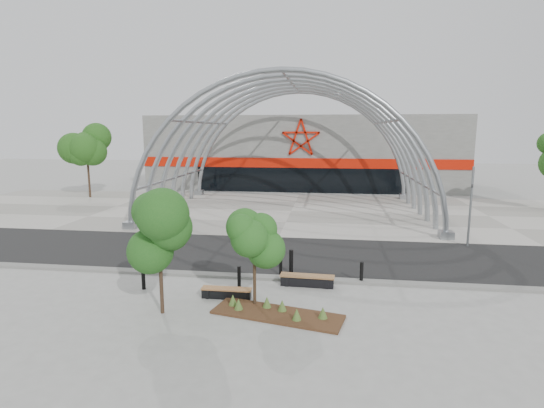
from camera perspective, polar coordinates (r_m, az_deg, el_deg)
The scene contains 18 objects.
ground at distance 19.25m, azimuth -1.63°, elevation -9.70°, with size 140.00×140.00×0.00m, color gray.
road at distance 22.53m, azimuth -0.17°, elevation -6.72°, with size 140.00×7.00×0.02m, color black.
forecourt at distance 34.13m, azimuth 2.60°, elevation -0.97°, with size 60.00×17.00×0.04m, color gray.
kerb at distance 18.99m, azimuth -1.75°, elevation -9.78°, with size 60.00×0.50×0.12m, color slate.
arena_building at distance 51.48m, azimuth 4.46°, elevation 7.14°, with size 34.00×15.24×8.00m.
vault_canopy at distance 34.13m, azimuth 2.60°, elevation -0.98°, with size 20.80×15.80×20.36m.
planting_bed at distance 15.47m, azimuth 0.52°, elevation -14.29°, with size 4.82×2.42×0.49m.
signal_pole at distance 25.90m, azimuth 25.15°, elevation -0.16°, with size 0.23×0.64×4.50m.
street_tree_0 at distance 15.22m, azimuth -14.98°, elevation -3.67°, with size 1.82×1.82×4.14m.
street_tree_1 at distance 15.44m, azimuth -2.40°, elevation -4.92°, with size 1.48×1.48×3.49m.
bench_0 at distance 16.94m, azimuth -6.13°, elevation -11.84°, with size 1.96×0.43×0.41m.
bench_1 at distance 18.11m, azimuth 4.75°, elevation -10.24°, with size 2.28×0.59×0.47m.
bollard_0 at distance 18.40m, azimuth -16.91°, elevation -9.48°, with size 0.16×0.16×0.97m, color black.
bollard_1 at distance 17.80m, azimuth -4.45°, elevation -9.80°, with size 0.15×0.15×0.93m, color black.
bollard_2 at distance 19.38m, azimuth 2.59°, elevation -7.80°, with size 0.18×0.18×1.13m, color black.
bollard_3 at distance 19.21m, azimuth 1.18°, elevation -8.37°, with size 0.14×0.14×0.87m, color black.
bollard_4 at distance 18.70m, azimuth 11.94°, elevation -9.01°, with size 0.15×0.15×0.93m, color black.
bg_tree_0 at distance 44.34m, azimuth -23.64°, elevation 6.74°, with size 3.00×3.00×6.45m.
Camera 1 is at (2.98, -17.88, 6.46)m, focal length 28.00 mm.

